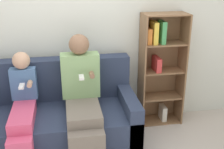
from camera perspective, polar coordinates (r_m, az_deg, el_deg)
back_wall at (r=3.32m, az=-6.12°, el=10.33°), size 10.00×0.06×2.55m
couch at (r=3.22m, az=-11.69°, el=-8.83°), size 1.79×0.86×0.91m
adult_seated at (r=2.96m, az=-6.07°, el=-4.07°), size 0.41×0.79×1.23m
child_seated at (r=2.99m, az=-17.71°, el=-6.75°), size 0.27×0.80×1.06m
bookshelf at (r=3.50m, az=9.70°, el=1.66°), size 0.53×0.29×1.39m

